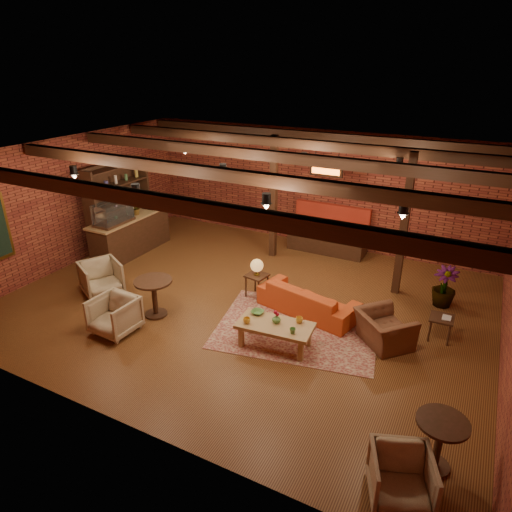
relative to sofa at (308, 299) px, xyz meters
The scene contains 27 objects.
floor 1.40m from the sofa, behind, with size 10.00×10.00×0.00m, color #402010.
ceiling 3.20m from the sofa, behind, with size 10.00×8.00×0.02m, color black.
wall_back 4.21m from the sofa, 109.63° to the left, with size 10.00×0.02×3.20m, color maroon.
wall_front 4.62m from the sofa, 107.66° to the right, with size 10.00×0.02×3.20m, color maroon.
wall_left 6.48m from the sofa, behind, with size 0.02×8.00×3.20m, color maroon.
ceiling_beams 3.09m from the sofa, behind, with size 9.80×6.40×0.22m, color black, non-canonical shape.
ceiling_pipe 3.19m from the sofa, 134.42° to the left, with size 0.12×0.12×9.60m, color black.
post_left 3.33m from the sofa, 129.35° to the left, with size 0.16×0.16×3.20m, color black.
post_right 2.63m from the sofa, 50.65° to the left, with size 0.16×0.16×3.20m, color black.
service_counter 5.52m from the sofa, behind, with size 0.80×2.50×1.60m, color black, non-canonical shape.
plant_counter 5.51m from the sofa, 169.68° to the left, with size 0.35×0.39×0.30m, color #337F33.
shelving_hutch 5.98m from the sofa, behind, with size 0.52×2.00×2.40m, color black, non-canonical shape.
banquette 3.41m from the sofa, 102.65° to the left, with size 2.10×0.70×1.00m, color #AB2C1C, non-canonical shape.
service_sign 3.60m from the sofa, 104.55° to the left, with size 0.86×0.06×0.30m, color orange.
ceiling_spotlights 2.89m from the sofa, behind, with size 6.40×4.40×0.28m, color black, non-canonical shape.
rug 0.74m from the sofa, 85.99° to the right, with size 3.10×2.37×0.01m, color maroon.
sofa is the anchor object (origin of this frame).
coffee_table 1.43m from the sofa, 94.17° to the right, with size 1.44×0.80×0.73m.
side_table_lamp 1.33m from the sofa, behind, with size 0.49×0.49×0.91m.
round_table_left 3.19m from the sofa, 150.60° to the right, with size 0.78×0.78×0.81m.
armchair_a 4.66m from the sofa, 163.14° to the right, with size 0.81×0.76×0.84m, color beige.
armchair_b 3.90m from the sofa, 141.64° to the right, with size 0.79×0.74×0.81m, color beige.
armchair_right 1.73m from the sofa, 14.07° to the right, with size 0.96×0.63×0.84m, color brown.
side_table_book 2.60m from the sofa, ahead, with size 0.45×0.45×0.50m.
round_table_right 4.16m from the sofa, 44.92° to the right, with size 0.66×0.66×0.78m.
armchair_far 4.47m from the sofa, 54.21° to the right, with size 0.72×0.68×0.74m, color beige.
plant_tall 3.13m from the sofa, 33.08° to the left, with size 1.51×1.51×2.70m, color #4C7F4C.
Camera 1 is at (4.22, -7.68, 4.98)m, focal length 32.00 mm.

